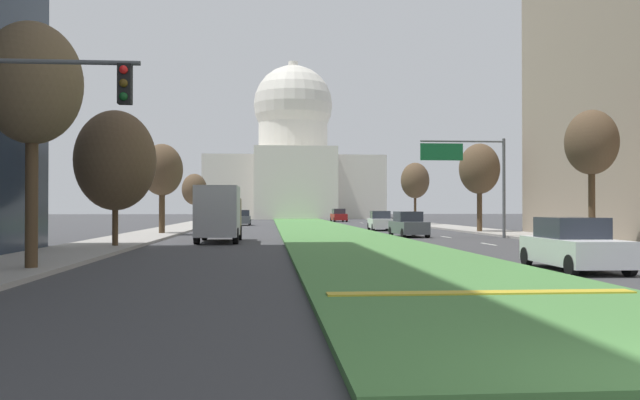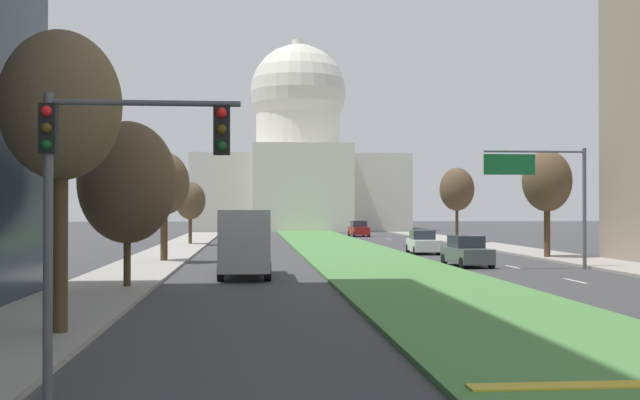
{
  "view_description": "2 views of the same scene",
  "coord_description": "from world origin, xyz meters",
  "px_view_note": "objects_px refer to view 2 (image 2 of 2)",
  "views": [
    {
      "loc": [
        -4.63,
        -6.36,
        2.01
      ],
      "look_at": [
        -0.47,
        45.46,
        2.6
      ],
      "focal_mm": 36.39,
      "sensor_mm": 36.0,
      "label": 1
    },
    {
      "loc": [
        -7.13,
        -5.92,
        3.27
      ],
      "look_at": [
        -2.22,
        50.12,
        3.86
      ],
      "focal_mm": 44.01,
      "sensor_mm": 36.0,
      "label": 2
    }
  ],
  "objects_px": {
    "sedan_midblock": "(467,252)",
    "sedan_distant": "(423,243)",
    "street_tree_right_far": "(547,182)",
    "sedan_far_horizon": "(247,235)",
    "box_truck_delivery": "(245,242)",
    "overhead_guide_sign": "(546,182)",
    "sedan_very_far": "(359,229)",
    "capitol_building": "(298,159)",
    "street_tree_left_near": "(61,108)",
    "street_tree_left_far": "(164,184)",
    "street_tree_right_distant": "(457,189)",
    "street_tree_left_distant": "(190,201)",
    "traffic_light_near_left": "(100,177)",
    "street_tree_left_mid": "(127,182)"
  },
  "relations": [
    {
      "from": "sedan_midblock",
      "to": "sedan_distant",
      "type": "relative_size",
      "value": 0.99
    },
    {
      "from": "street_tree_right_far",
      "to": "sedan_distant",
      "type": "bearing_deg",
      "value": 135.58
    },
    {
      "from": "sedan_far_horizon",
      "to": "box_truck_delivery",
      "type": "relative_size",
      "value": 0.66
    },
    {
      "from": "overhead_guide_sign",
      "to": "street_tree_right_far",
      "type": "bearing_deg",
      "value": 68.57
    },
    {
      "from": "sedan_very_far",
      "to": "capitol_building",
      "type": "bearing_deg",
      "value": 100.11
    },
    {
      "from": "street_tree_left_near",
      "to": "sedan_far_horizon",
      "type": "distance_m",
      "value": 52.46
    },
    {
      "from": "street_tree_left_far",
      "to": "sedan_distant",
      "type": "distance_m",
      "value": 19.53
    },
    {
      "from": "street_tree_right_distant",
      "to": "street_tree_right_far",
      "type": "bearing_deg",
      "value": -89.93
    },
    {
      "from": "sedan_distant",
      "to": "street_tree_left_near",
      "type": "bearing_deg",
      "value": -115.91
    },
    {
      "from": "street_tree_right_distant",
      "to": "sedan_midblock",
      "type": "relative_size",
      "value": 1.63
    },
    {
      "from": "street_tree_left_far",
      "to": "sedan_very_far",
      "type": "bearing_deg",
      "value": 67.51
    },
    {
      "from": "street_tree_left_near",
      "to": "box_truck_delivery",
      "type": "xyz_separation_m",
      "value": [
        4.48,
        16.92,
        -4.13
      ]
    },
    {
      "from": "overhead_guide_sign",
      "to": "street_tree_left_distant",
      "type": "xyz_separation_m",
      "value": [
        -21.07,
        28.8,
        -0.74
      ]
    },
    {
      "from": "street_tree_right_distant",
      "to": "traffic_light_near_left",
      "type": "bearing_deg",
      "value": -110.47
    },
    {
      "from": "street_tree_right_far",
      "to": "sedan_midblock",
      "type": "height_order",
      "value": "street_tree_right_far"
    },
    {
      "from": "street_tree_left_distant",
      "to": "box_truck_delivery",
      "type": "xyz_separation_m",
      "value": [
        5.03,
        -32.29,
        -2.23
      ]
    },
    {
      "from": "street_tree_left_near",
      "to": "street_tree_left_distant",
      "type": "xyz_separation_m",
      "value": [
        -0.55,
        49.21,
        -1.89
      ]
    },
    {
      "from": "street_tree_left_distant",
      "to": "box_truck_delivery",
      "type": "relative_size",
      "value": 0.87
    },
    {
      "from": "street_tree_right_far",
      "to": "sedan_midblock",
      "type": "xyz_separation_m",
      "value": [
        -6.86,
        -5.72,
        -4.16
      ]
    },
    {
      "from": "sedan_midblock",
      "to": "street_tree_right_distant",
      "type": "bearing_deg",
      "value": 76.15
    },
    {
      "from": "street_tree_left_distant",
      "to": "traffic_light_near_left",
      "type": "bearing_deg",
      "value": -87.13
    },
    {
      "from": "capitol_building",
      "to": "street_tree_right_far",
      "type": "xyz_separation_m",
      "value": [
        11.77,
        -70.45,
        -5.78
      ]
    },
    {
      "from": "traffic_light_near_left",
      "to": "street_tree_left_near",
      "type": "xyz_separation_m",
      "value": [
        -2.26,
        6.83,
        2.01
      ]
    },
    {
      "from": "traffic_light_near_left",
      "to": "overhead_guide_sign",
      "type": "relative_size",
      "value": 0.8
    },
    {
      "from": "street_tree_left_far",
      "to": "sedan_midblock",
      "type": "height_order",
      "value": "street_tree_left_far"
    },
    {
      "from": "capitol_building",
      "to": "street_tree_right_distant",
      "type": "relative_size",
      "value": 4.54
    },
    {
      "from": "street_tree_left_near",
      "to": "overhead_guide_sign",
      "type": "bearing_deg",
      "value": 44.85
    },
    {
      "from": "street_tree_left_far",
      "to": "sedan_distant",
      "type": "xyz_separation_m",
      "value": [
        17.42,
        7.92,
        -3.9
      ]
    },
    {
      "from": "overhead_guide_sign",
      "to": "street_tree_right_distant",
      "type": "height_order",
      "value": "street_tree_right_distant"
    },
    {
      "from": "box_truck_delivery",
      "to": "overhead_guide_sign",
      "type": "bearing_deg",
      "value": 12.29
    },
    {
      "from": "street_tree_right_far",
      "to": "street_tree_right_distant",
      "type": "bearing_deg",
      "value": 90.07
    },
    {
      "from": "street_tree_left_far",
      "to": "street_tree_right_distant",
      "type": "height_order",
      "value": "street_tree_right_distant"
    },
    {
      "from": "capitol_building",
      "to": "sedan_distant",
      "type": "distance_m",
      "value": 64.88
    },
    {
      "from": "street_tree_right_far",
      "to": "box_truck_delivery",
      "type": "bearing_deg",
      "value": -148.9
    },
    {
      "from": "capitol_building",
      "to": "street_tree_right_far",
      "type": "bearing_deg",
      "value": -80.51
    },
    {
      "from": "capitol_building",
      "to": "street_tree_left_mid",
      "type": "height_order",
      "value": "capitol_building"
    },
    {
      "from": "overhead_guide_sign",
      "to": "sedan_midblock",
      "type": "relative_size",
      "value": 1.51
    },
    {
      "from": "street_tree_left_mid",
      "to": "sedan_distant",
      "type": "xyz_separation_m",
      "value": [
        17.18,
        23.4,
        -3.51
      ]
    },
    {
      "from": "street_tree_right_far",
      "to": "sedan_far_horizon",
      "type": "bearing_deg",
      "value": 129.37
    },
    {
      "from": "traffic_light_near_left",
      "to": "sedan_distant",
      "type": "height_order",
      "value": "traffic_light_near_left"
    },
    {
      "from": "traffic_light_near_left",
      "to": "box_truck_delivery",
      "type": "bearing_deg",
      "value": 84.66
    },
    {
      "from": "sedan_far_horizon",
      "to": "box_truck_delivery",
      "type": "xyz_separation_m",
      "value": [
        0.08,
        -35.11,
        0.87
      ]
    },
    {
      "from": "street_tree_right_distant",
      "to": "sedan_very_far",
      "type": "distance_m",
      "value": 20.55
    },
    {
      "from": "street_tree_left_distant",
      "to": "sedan_midblock",
      "type": "bearing_deg",
      "value": -56.65
    },
    {
      "from": "traffic_light_near_left",
      "to": "sedan_far_horizon",
      "type": "height_order",
      "value": "traffic_light_near_left"
    },
    {
      "from": "overhead_guide_sign",
      "to": "sedan_midblock",
      "type": "height_order",
      "value": "overhead_guide_sign"
    },
    {
      "from": "capitol_building",
      "to": "box_truck_delivery",
      "type": "xyz_separation_m",
      "value": [
        -7.45,
        -82.05,
        -9.07
      ]
    },
    {
      "from": "street_tree_left_mid",
      "to": "sedan_distant",
      "type": "relative_size",
      "value": 1.57
    },
    {
      "from": "street_tree_left_near",
      "to": "street_tree_left_distant",
      "type": "height_order",
      "value": "street_tree_left_near"
    },
    {
      "from": "sedan_very_far",
      "to": "street_tree_left_near",
      "type": "bearing_deg",
      "value": -103.87
    }
  ]
}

